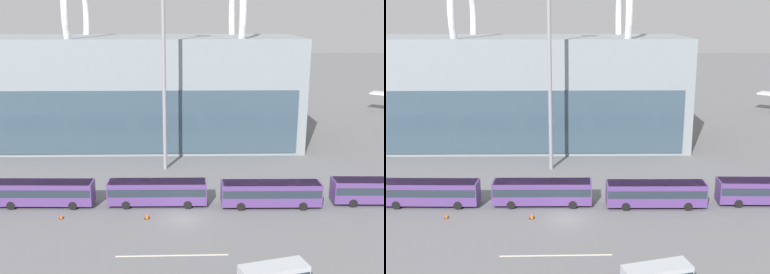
# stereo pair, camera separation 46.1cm
# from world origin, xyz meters

# --- Properties ---
(ground_plane) EXTENTS (440.00, 440.00, 0.00)m
(ground_plane) POSITION_xyz_m (0.00, 0.00, 0.00)
(ground_plane) COLOR slate
(airliner_at_gate_far) EXTENTS (35.69, 33.26, 14.96)m
(airliner_at_gate_far) POSITION_xyz_m (7.53, 47.91, 4.76)
(airliner_at_gate_far) COLOR silver
(airliner_at_gate_far) RESTS_ON ground_plane
(shuttle_bus_1) EXTENTS (11.72, 2.86, 3.01)m
(shuttle_bus_1) POSITION_xyz_m (-16.38, 4.08, 1.78)
(shuttle_bus_1) COLOR #56387A
(shuttle_bus_1) RESTS_ON ground_plane
(shuttle_bus_2) EXTENTS (11.67, 2.70, 3.01)m
(shuttle_bus_2) POSITION_xyz_m (-3.00, 4.00, 1.78)
(shuttle_bus_2) COLOR #56387A
(shuttle_bus_2) RESTS_ON ground_plane
(shuttle_bus_3) EXTENTS (11.68, 2.72, 3.01)m
(shuttle_bus_3) POSITION_xyz_m (10.38, 3.30, 1.78)
(shuttle_bus_3) COLOR #56387A
(shuttle_bus_3) RESTS_ON ground_plane
(shuttle_bus_4) EXTENTS (11.72, 2.86, 3.01)m
(shuttle_bus_4) POSITION_xyz_m (23.77, 3.96, 1.78)
(shuttle_bus_4) COLOR #56387A
(shuttle_bus_4) RESTS_ON ground_plane
(floodlight_mast) EXTENTS (2.36, 2.36, 32.06)m
(floodlight_mast) POSITION_xyz_m (-2.51, 17.67, 19.86)
(floodlight_mast) COLOR gray
(floodlight_mast) RESTS_ON ground_plane
(lane_stripe_1) EXTENTS (10.70, 0.39, 0.01)m
(lane_stripe_1) POSITION_xyz_m (-1.03, -8.34, 0.00)
(lane_stripe_1) COLOR silver
(lane_stripe_1) RESTS_ON ground_plane
(traffic_cone_0) EXTENTS (0.57, 0.57, 0.61)m
(traffic_cone_0) POSITION_xyz_m (-3.98, 0.18, 0.30)
(traffic_cone_0) COLOR black
(traffic_cone_0) RESTS_ON ground_plane
(traffic_cone_1) EXTENTS (0.46, 0.46, 0.58)m
(traffic_cone_1) POSITION_xyz_m (-13.54, 0.35, 0.28)
(traffic_cone_1) COLOR black
(traffic_cone_1) RESTS_ON ground_plane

